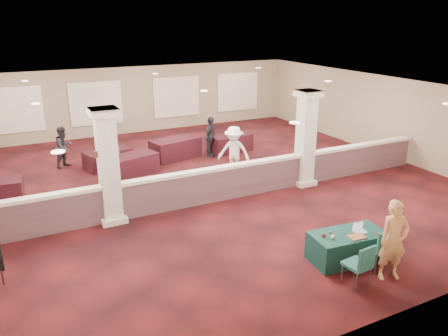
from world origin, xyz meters
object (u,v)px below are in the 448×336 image
woman (394,240)px  attendee_b (234,152)px  far_table_front_center (132,165)px  far_table_back_center (175,148)px  far_table_front_right (230,143)px  far_table_back_right (228,143)px  attendee_a (64,147)px  far_table_back_left (108,159)px  attendee_d (106,143)px  conf_chair_side (361,262)px  attendee_c (210,137)px  near_table (347,246)px  conf_chair_main (384,247)px

woman → attendee_b: (-0.05, 7.24, 0.01)m
far_table_front_center → far_table_back_center: bearing=29.3°
far_table_back_center → woman: bearing=-83.5°
woman → far_table_back_center: 10.29m
attendee_b → far_table_front_center: bearing=-163.3°
far_table_front_right → far_table_back_right: size_ratio=1.08×
far_table_back_right → attendee_a: attendee_a is taller
far_table_front_center → far_table_back_left: size_ratio=1.08×
far_table_front_center → attendee_b: 3.73m
woman → far_table_front_right: bearing=98.5°
woman → attendee_d: woman is taller
conf_chair_side → attendee_c: 9.85m
near_table → attendee_d: (-3.50, 9.51, 0.55)m
far_table_front_right → attendee_c: 1.11m
far_table_back_left → attendee_c: bearing=-5.5°
far_table_front_center → far_table_back_left: bearing=116.8°
near_table → attendee_c: 8.84m
far_table_front_right → far_table_back_center: far_table_back_center is taller
conf_chair_side → far_table_front_center: bearing=99.6°
near_table → woman: woman is taller
far_table_back_right → attendee_b: attendee_b is taller
far_table_back_left → conf_chair_main: bearing=-68.5°
conf_chair_main → far_table_back_center: bearing=117.1°
woman → attendee_c: (0.23, 9.82, -0.09)m
far_table_back_left → far_table_front_center: bearing=-63.2°
far_table_front_right → attendee_d: size_ratio=1.01×
conf_chair_main → conf_chair_side: 0.92m
attendee_c → attendee_d: attendee_d is taller
conf_chair_main → far_table_back_center: 10.03m
far_table_back_left → attendee_b: bearing=-37.9°
far_table_back_left → attendee_c: attendee_c is taller
far_table_back_left → attendee_b: 4.88m
near_table → attendee_a: (-4.99, 10.01, 0.45)m
conf_chair_main → far_table_front_center: conf_chair_main is taller
far_table_front_right → far_table_back_right: 0.20m
near_table → far_table_back_right: near_table is taller
conf_chair_side → woman: woman is taller
near_table → conf_chair_side: 1.14m
attendee_d → far_table_front_right: bearing=-154.5°
attendee_d → far_table_back_center: bearing=-155.3°
attendee_a → attendee_d: (1.49, -0.50, 0.10)m
far_table_front_right → attendee_a: (-6.53, 1.00, 0.42)m
woman → far_table_back_left: size_ratio=1.07×
conf_chair_side → attendee_a: bearing=106.5°
conf_chair_main → attendee_d: 10.96m
conf_chair_main → far_table_front_right: conf_chair_main is taller
conf_chair_main → far_table_front_right: (1.17, 9.75, -0.23)m
far_table_front_center → far_table_front_right: far_table_front_center is taller
far_table_front_right → attendee_b: (-1.28, -2.77, 0.55)m
conf_chair_main → attendee_c: size_ratio=0.62×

